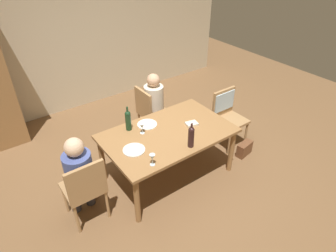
{
  "coord_description": "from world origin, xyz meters",
  "views": [
    {
      "loc": [
        -1.86,
        -2.55,
        2.95
      ],
      "look_at": [
        0.0,
        0.0,
        0.84
      ],
      "focal_mm": 31.19,
      "sensor_mm": 36.0,
      "label": 1
    }
  ],
  "objects_px": {
    "chair_far_right": "(150,110)",
    "chair_right_end": "(226,110)",
    "wine_bottle_tall_green": "(191,136)",
    "person_woman_host": "(79,173)",
    "wine_bottle_dark_red": "(128,120)",
    "dinner_plate_guest_left": "(147,124)",
    "person_man_bearded": "(155,101)",
    "chair_left_end": "(85,187)",
    "wine_glass_near_left": "(152,158)",
    "dinner_plate_host": "(134,150)",
    "handbag": "(244,149)",
    "dining_table": "(168,137)",
    "wine_glass_centre": "(142,126)"
  },
  "relations": [
    {
      "from": "wine_bottle_dark_red",
      "to": "dinner_plate_guest_left",
      "type": "bearing_deg",
      "value": -11.33
    },
    {
      "from": "wine_bottle_tall_green",
      "to": "dinner_plate_guest_left",
      "type": "height_order",
      "value": "wine_bottle_tall_green"
    },
    {
      "from": "chair_far_right",
      "to": "person_woman_host",
      "type": "distance_m",
      "value": 1.77
    },
    {
      "from": "person_woman_host",
      "to": "wine_glass_near_left",
      "type": "bearing_deg",
      "value": -31.95
    },
    {
      "from": "wine_bottle_dark_red",
      "to": "wine_glass_near_left",
      "type": "xyz_separation_m",
      "value": [
        -0.14,
        -0.78,
        -0.05
      ]
    },
    {
      "from": "dinner_plate_host",
      "to": "handbag",
      "type": "distance_m",
      "value": 1.92
    },
    {
      "from": "chair_left_end",
      "to": "person_man_bearded",
      "type": "xyz_separation_m",
      "value": [
        1.64,
        1.0,
        0.13
      ]
    },
    {
      "from": "person_man_bearded",
      "to": "wine_bottle_dark_red",
      "type": "relative_size",
      "value": 3.31
    },
    {
      "from": "wine_glass_centre",
      "to": "handbag",
      "type": "xyz_separation_m",
      "value": [
        1.52,
        -0.53,
        -0.73
      ]
    },
    {
      "from": "chair_right_end",
      "to": "person_man_bearded",
      "type": "height_order",
      "value": "person_man_bearded"
    },
    {
      "from": "dinner_plate_host",
      "to": "wine_bottle_dark_red",
      "type": "bearing_deg",
      "value": 67.75
    },
    {
      "from": "person_woman_host",
      "to": "handbag",
      "type": "height_order",
      "value": "person_woman_host"
    },
    {
      "from": "person_woman_host",
      "to": "dinner_plate_guest_left",
      "type": "height_order",
      "value": "person_woman_host"
    },
    {
      "from": "dining_table",
      "to": "wine_glass_centre",
      "type": "height_order",
      "value": "wine_glass_centre"
    },
    {
      "from": "dinner_plate_guest_left",
      "to": "chair_right_end",
      "type": "bearing_deg",
      "value": -7.92
    },
    {
      "from": "wine_bottle_dark_red",
      "to": "dinner_plate_host",
      "type": "relative_size",
      "value": 1.27
    },
    {
      "from": "chair_far_right",
      "to": "person_woman_host",
      "type": "relative_size",
      "value": 0.79
    },
    {
      "from": "dining_table",
      "to": "wine_glass_centre",
      "type": "bearing_deg",
      "value": 147.14
    },
    {
      "from": "dinner_plate_guest_left",
      "to": "chair_far_right",
      "type": "bearing_deg",
      "value": 54.75
    },
    {
      "from": "wine_bottle_tall_green",
      "to": "person_woman_host",
      "type": "bearing_deg",
      "value": 161.41
    },
    {
      "from": "chair_far_right",
      "to": "wine_bottle_tall_green",
      "type": "distance_m",
      "value": 1.38
    },
    {
      "from": "dinner_plate_host",
      "to": "handbag",
      "type": "bearing_deg",
      "value": -9.05
    },
    {
      "from": "person_man_bearded",
      "to": "wine_bottle_tall_green",
      "type": "xyz_separation_m",
      "value": [
        -0.36,
        -1.32,
        0.23
      ]
    },
    {
      "from": "person_man_bearded",
      "to": "wine_bottle_dark_red",
      "type": "distance_m",
      "value": 0.99
    },
    {
      "from": "wine_glass_near_left",
      "to": "dinner_plate_guest_left",
      "type": "distance_m",
      "value": 0.84
    },
    {
      "from": "chair_right_end",
      "to": "dinner_plate_host",
      "type": "relative_size",
      "value": 3.36
    },
    {
      "from": "chair_far_right",
      "to": "person_man_bearded",
      "type": "distance_m",
      "value": 0.17
    },
    {
      "from": "chair_left_end",
      "to": "wine_bottle_tall_green",
      "type": "xyz_separation_m",
      "value": [
        1.28,
        -0.32,
        0.35
      ]
    },
    {
      "from": "chair_right_end",
      "to": "wine_glass_near_left",
      "type": "xyz_separation_m",
      "value": [
        -1.75,
        -0.54,
        0.25
      ]
    },
    {
      "from": "wine_bottle_dark_red",
      "to": "dinner_plate_guest_left",
      "type": "xyz_separation_m",
      "value": [
        0.26,
        -0.05,
        -0.15
      ]
    },
    {
      "from": "dinner_plate_host",
      "to": "dinner_plate_guest_left",
      "type": "distance_m",
      "value": 0.57
    },
    {
      "from": "chair_far_right",
      "to": "wine_glass_near_left",
      "type": "distance_m",
      "value": 1.59
    },
    {
      "from": "chair_left_end",
      "to": "handbag",
      "type": "distance_m",
      "value": 2.51
    },
    {
      "from": "dining_table",
      "to": "wine_bottle_tall_green",
      "type": "height_order",
      "value": "wine_bottle_tall_green"
    },
    {
      "from": "chair_far_right",
      "to": "dinner_plate_guest_left",
      "type": "relative_size",
      "value": 3.39
    },
    {
      "from": "wine_bottle_tall_green",
      "to": "wine_bottle_dark_red",
      "type": "relative_size",
      "value": 0.96
    },
    {
      "from": "dining_table",
      "to": "wine_glass_centre",
      "type": "distance_m",
      "value": 0.39
    },
    {
      "from": "wine_bottle_dark_red",
      "to": "wine_glass_centre",
      "type": "bearing_deg",
      "value": -61.22
    },
    {
      "from": "person_woman_host",
      "to": "handbag",
      "type": "distance_m",
      "value": 2.55
    },
    {
      "from": "dining_table",
      "to": "wine_glass_near_left",
      "type": "height_order",
      "value": "wine_glass_near_left"
    },
    {
      "from": "person_woman_host",
      "to": "dinner_plate_guest_left",
      "type": "relative_size",
      "value": 4.27
    },
    {
      "from": "chair_far_right",
      "to": "chair_right_end",
      "type": "relative_size",
      "value": 1.0
    },
    {
      "from": "chair_left_end",
      "to": "chair_far_right",
      "type": "bearing_deg",
      "value": 33.14
    },
    {
      "from": "chair_right_end",
      "to": "person_woman_host",
      "type": "relative_size",
      "value": 0.79
    },
    {
      "from": "chair_left_end",
      "to": "wine_glass_near_left",
      "type": "xyz_separation_m",
      "value": [
        0.71,
        -0.33,
        0.31
      ]
    },
    {
      "from": "chair_far_right",
      "to": "handbag",
      "type": "distance_m",
      "value": 1.63
    },
    {
      "from": "person_woman_host",
      "to": "dinner_plate_guest_left",
      "type": "xyz_separation_m",
      "value": [
        1.11,
        0.29,
        0.08
      ]
    },
    {
      "from": "person_man_bearded",
      "to": "wine_bottle_dark_red",
      "type": "xyz_separation_m",
      "value": [
        -0.79,
        -0.55,
        0.23
      ]
    },
    {
      "from": "wine_bottle_tall_green",
      "to": "handbag",
      "type": "xyz_separation_m",
      "value": [
        1.18,
        0.06,
        -0.78
      ]
    },
    {
      "from": "person_woman_host",
      "to": "person_man_bearded",
      "type": "distance_m",
      "value": 1.86
    }
  ]
}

